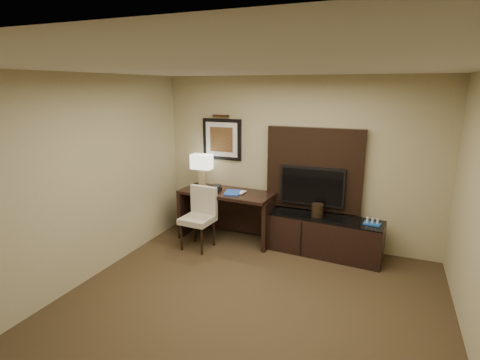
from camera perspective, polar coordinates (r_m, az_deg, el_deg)
The scene contains 17 objects.
floor at distance 4.38m, azimuth -0.40°, elevation -21.30°, with size 4.50×5.00×0.01m, color #352818.
ceiling at distance 3.57m, azimuth -0.48°, elevation 16.76°, with size 4.50×5.00×0.01m, color silver.
wall_back at distance 6.07m, azimuth 8.60°, elevation 2.73°, with size 4.50×0.01×2.70m, color tan.
wall_left at distance 5.03m, azimuth -24.84°, elevation -0.82°, with size 0.01×5.00×2.70m, color tan.
desk at distance 6.33m, azimuth -2.01°, elevation -5.39°, with size 1.56×0.67×0.84m, color black.
credenza at distance 5.95m, azimuth 12.52°, elevation -8.27°, with size 1.75×0.49×0.60m, color black.
tv_wall_panel at distance 5.97m, azimuth 11.23°, elevation 1.64°, with size 1.50×0.12×1.30m, color black.
tv at distance 5.94m, azimuth 10.93°, elevation -0.91°, with size 1.00×0.08×0.60m, color black.
artwork at distance 6.42m, azimuth -2.75°, elevation 6.20°, with size 0.70×0.04×0.70m, color black.
picture_light at distance 6.35m, azimuth -2.94°, elevation 9.74°, with size 0.04×0.04×0.30m, color #3F2314.
desk_chair at distance 5.99m, azimuth -6.50°, elevation -5.94°, with size 0.47×0.54×0.98m, color beige, non-canonical shape.
table_lamp at distance 6.45m, azimuth -5.84°, elevation 1.61°, with size 0.38×0.22×0.62m, color tan, non-canonical shape.
desk_phone at distance 6.23m, azimuth -3.96°, elevation -1.20°, with size 0.22×0.19×0.11m, color black, non-canonical shape.
blue_folder at distance 6.10m, azimuth -1.17°, elevation -1.94°, with size 0.24×0.32×0.02m, color #1B43B1.
book at distance 6.12m, azimuth -0.70°, elevation -0.95°, with size 0.16×0.02×0.21m, color tan.
ice_bucket at distance 5.82m, azimuth 11.70°, elevation -4.52°, with size 0.18×0.18×0.20m, color black.
minibar_tray at distance 5.72m, azimuth 19.52°, elevation -6.01°, with size 0.24×0.14×0.08m, color #1B51AF, non-canonical shape.
Camera 1 is at (1.36, -3.30, 2.54)m, focal length 28.00 mm.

